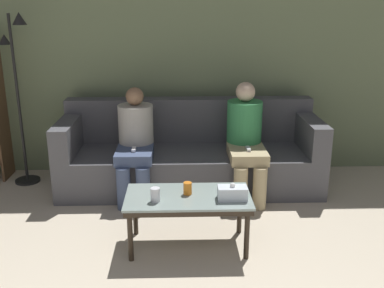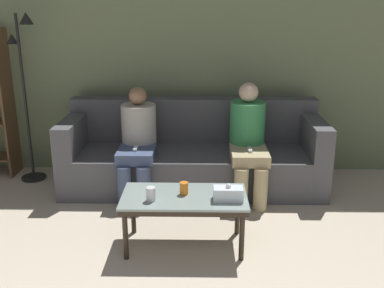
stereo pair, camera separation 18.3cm
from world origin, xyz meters
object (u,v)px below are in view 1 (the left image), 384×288
(cup_near_left, at_px, (188,188))
(cup_near_right, at_px, (155,195))
(couch, at_px, (190,156))
(seated_person_mid_left, at_px, (246,137))
(coffee_table, at_px, (188,201))
(tissue_box, at_px, (232,193))
(standing_lamp, at_px, (18,82))
(seated_person_left_end, at_px, (135,140))

(cup_near_left, xyz_separation_m, cup_near_right, (-0.24, -0.12, 0.00))
(couch, height_order, seated_person_mid_left, seated_person_mid_left)
(couch, height_order, coffee_table, couch)
(tissue_box, xyz_separation_m, standing_lamp, (-2.02, 1.48, 0.60))
(seated_person_left_end, distance_m, seated_person_mid_left, 1.08)
(coffee_table, height_order, tissue_box, tissue_box)
(coffee_table, relative_size, standing_lamp, 0.55)
(tissue_box, xyz_separation_m, seated_person_left_end, (-0.82, 1.12, 0.08))
(tissue_box, distance_m, seated_person_left_end, 1.39)
(cup_near_left, relative_size, seated_person_left_end, 0.09)
(cup_near_left, height_order, standing_lamp, standing_lamp)
(cup_near_left, xyz_separation_m, seated_person_mid_left, (0.59, 1.01, 0.11))
(couch, height_order, tissue_box, couch)
(cup_near_right, height_order, seated_person_left_end, seated_person_left_end)
(cup_near_left, xyz_separation_m, seated_person_left_end, (-0.49, 1.01, 0.09))
(cup_near_right, distance_m, tissue_box, 0.58)
(seated_person_mid_left, bearing_deg, cup_near_left, -120.32)
(couch, xyz_separation_m, seated_person_left_end, (-0.54, -0.22, 0.25))
(cup_near_right, height_order, tissue_box, tissue_box)
(couch, relative_size, tissue_box, 11.92)
(tissue_box, height_order, seated_person_mid_left, seated_person_mid_left)
(tissue_box, relative_size, seated_person_mid_left, 0.20)
(couch, relative_size, seated_person_left_end, 2.47)
(cup_near_left, distance_m, seated_person_mid_left, 1.18)
(cup_near_right, bearing_deg, seated_person_mid_left, 53.72)
(seated_person_mid_left, bearing_deg, coffee_table, -119.55)
(cup_near_left, distance_m, standing_lamp, 2.25)
(cup_near_right, relative_size, seated_person_mid_left, 0.10)
(cup_near_right, height_order, seated_person_mid_left, seated_person_mid_left)
(standing_lamp, bearing_deg, cup_near_left, -39.22)
(coffee_table, distance_m, tissue_box, 0.35)
(coffee_table, distance_m, seated_person_left_end, 1.17)
(couch, bearing_deg, tissue_box, -78.12)
(coffee_table, height_order, standing_lamp, standing_lamp)
(coffee_table, height_order, cup_near_right, cup_near_right)
(coffee_table, bearing_deg, seated_person_mid_left, 60.45)
(coffee_table, height_order, seated_person_left_end, seated_person_left_end)
(tissue_box, bearing_deg, seated_person_left_end, 126.35)
(cup_near_right, relative_size, seated_person_left_end, 0.10)
(cup_near_right, relative_size, standing_lamp, 0.06)
(coffee_table, xyz_separation_m, tissue_box, (0.33, -0.08, 0.10))
(couch, distance_m, cup_near_right, 1.40)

